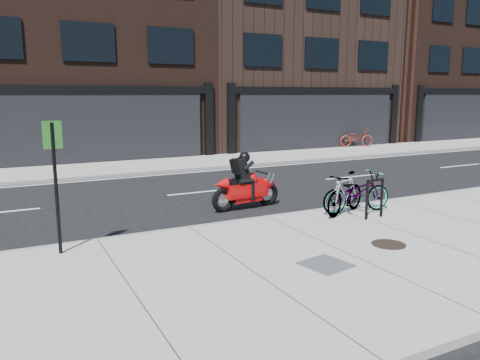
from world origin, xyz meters
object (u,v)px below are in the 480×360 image
motorcycle (249,185)px  bicycle_far (356,138)px  bicycle_front (356,192)px  bike_rack (375,195)px  sign_post (55,176)px  bicycle_rear (345,193)px  utility_grate (326,264)px  manhole_cover (389,244)px

motorcycle → bicycle_far: 15.33m
bicycle_front → bicycle_far: size_ratio=0.98×
bike_rack → sign_post: sign_post is taller
bicycle_far → bike_rack: bearing=155.9°
sign_post → bicycle_rear: bearing=-1.8°
bike_rack → motorcycle: bearing=125.7°
utility_grate → sign_post: (-4.03, 2.74, 1.46)m
bicycle_front → utility_grate: bearing=137.5°
bicycle_far → manhole_cover: size_ratio=2.97×
bicycle_front → utility_grate: size_ratio=2.56×
bike_rack → sign_post: (-6.97, 0.74, 0.91)m
manhole_cover → sign_post: 6.47m
motorcycle → sign_post: bearing=-163.8°
bike_rack → manhole_cover: 2.11m
bike_rack → utility_grate: bike_rack is taller
motorcycle → manhole_cover: bearing=-84.9°
bike_rack → sign_post: bearing=173.9°
bicycle_far → sign_post: bearing=139.3°
bicycle_far → manhole_cover: bearing=156.4°
motorcycle → utility_grate: bearing=-107.0°
bike_rack → sign_post: 7.07m
motorcycle → manhole_cover: size_ratio=3.18×
bike_rack → bicycle_front: bicycle_front is taller
bicycle_rear → sign_post: size_ratio=0.70×
bicycle_front → manhole_cover: 2.64m
bicycle_front → bike_rack: bearing=-174.8°
bicycle_rear → bicycle_far: bicycle_rear is taller
sign_post → motorcycle: bearing=20.3°
bicycle_far → sign_post: 20.57m
bicycle_rear → sign_post: sign_post is taller
bicycle_front → sign_post: bearing=94.8°
bicycle_front → sign_post: size_ratio=0.78×
utility_grate → bicycle_rear: bearing=45.6°
bicycle_front → sign_post: sign_post is taller
manhole_cover → bicycle_rear: bearing=70.8°
bicycle_far → bicycle_rear: bearing=153.4°
bike_rack → bicycle_rear: bearing=118.1°
bike_rack → bicycle_far: (10.05, 12.25, -0.05)m
bicycle_front → bicycle_far: 15.35m
bike_rack → bicycle_far: bicycle_far is taller
bicycle_far → utility_grate: (-12.99, -14.24, -0.51)m
bicycle_rear → sign_post: (-6.63, 0.10, 0.95)m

